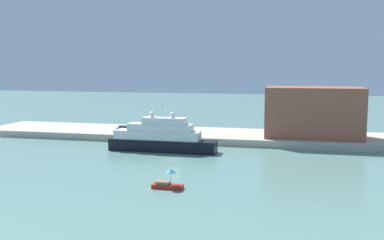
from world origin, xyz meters
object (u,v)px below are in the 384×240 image
(harbor_building, at_px, (314,112))
(person_figure, at_px, (133,131))
(large_yacht, at_px, (161,138))
(small_motorboat, at_px, (167,182))
(parked_car, at_px, (125,129))
(mooring_bollard, at_px, (192,135))

(harbor_building, height_order, person_figure, harbor_building)
(large_yacht, xyz_separation_m, harbor_building, (30.85, 15.72, 4.41))
(small_motorboat, height_order, parked_car, parked_car)
(parked_car, distance_m, person_figure, 5.07)
(parked_car, bearing_deg, small_motorboat, -60.77)
(person_figure, bearing_deg, small_motorboat, -62.25)
(harbor_building, relative_size, mooring_bollard, 30.66)
(parked_car, height_order, person_figure, person_figure)
(person_figure, bearing_deg, parked_car, 131.77)
(parked_car, xyz_separation_m, person_figure, (3.38, -3.78, 0.16))
(large_yacht, height_order, harbor_building, harbor_building)
(large_yacht, height_order, person_figure, large_yacht)
(small_motorboat, relative_size, person_figure, 2.76)
(large_yacht, xyz_separation_m, small_motorboat, (9.44, -26.90, -1.91))
(large_yacht, relative_size, mooring_bollard, 32.55)
(parked_car, bearing_deg, mooring_bollard, -13.28)
(harbor_building, height_order, mooring_bollard, harbor_building)
(small_motorboat, relative_size, parked_car, 1.04)
(small_motorboat, bearing_deg, harbor_building, 63.33)
(person_figure, xyz_separation_m, mooring_bollard, (14.52, -0.44, -0.40))
(harbor_building, bearing_deg, large_yacht, -153.00)
(small_motorboat, height_order, mooring_bollard, small_motorboat)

